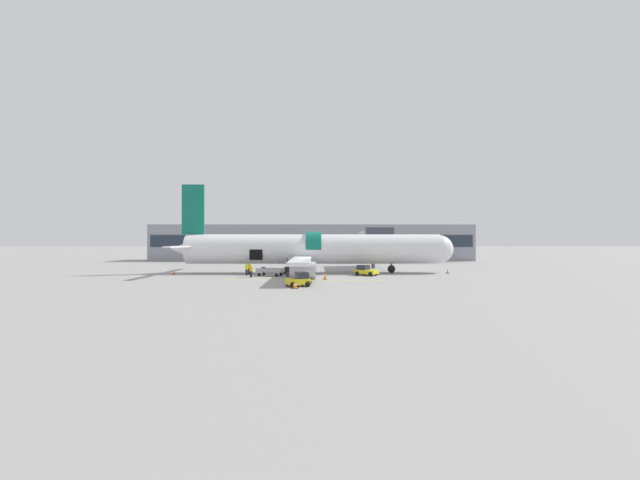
% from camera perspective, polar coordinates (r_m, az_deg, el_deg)
% --- Properties ---
extents(ground_plane, '(500.00, 500.00, 0.00)m').
position_cam_1_polar(ground_plane, '(47.96, -1.62, -5.40)').
color(ground_plane, gray).
extents(apron_marking_line, '(18.25, 1.76, 0.01)m').
position_cam_1_polar(apron_marking_line, '(44.36, -2.59, -5.83)').
color(apron_marking_line, yellow).
rests_on(apron_marking_line, ground_plane).
extents(terminal_strip, '(70.63, 9.66, 7.92)m').
position_cam_1_polar(terminal_strip, '(88.83, -1.13, -0.39)').
color(terminal_strip, gray).
rests_on(terminal_strip, ground_plane).
extents(jet_bridge_stub, '(3.92, 13.90, 6.34)m').
position_cam_1_polar(jet_bridge_stub, '(62.39, 7.88, -0.03)').
color(jet_bridge_stub, '#4C4C51').
rests_on(jet_bridge_stub, ground_plane).
extents(airplane, '(38.82, 33.46, 12.13)m').
position_cam_1_polar(airplane, '(53.82, -1.41, -1.39)').
color(airplane, silver).
rests_on(airplane, ground_plane).
extents(baggage_tug_lead, '(2.70, 2.41, 1.39)m').
position_cam_1_polar(baggage_tug_lead, '(38.15, -3.08, -5.89)').
color(baggage_tug_lead, yellow).
rests_on(baggage_tug_lead, ground_plane).
extents(baggage_tug_mid, '(3.22, 2.91, 1.31)m').
position_cam_1_polar(baggage_tug_mid, '(50.37, 6.65, -4.49)').
color(baggage_tug_mid, yellow).
rests_on(baggage_tug_mid, ground_plane).
extents(baggage_cart_loading, '(4.31, 2.51, 1.12)m').
position_cam_1_polar(baggage_cart_loading, '(49.71, -7.19, -4.61)').
color(baggage_cart_loading, '#999BA0').
rests_on(baggage_cart_loading, ground_plane).
extents(ground_crew_loader_a, '(0.48, 0.52, 1.55)m').
position_cam_1_polar(ground_crew_loader_a, '(48.26, -9.99, -4.40)').
color(ground_crew_loader_a, black).
rests_on(ground_crew_loader_a, ground_plane).
extents(ground_crew_loader_b, '(0.59, 0.44, 1.68)m').
position_cam_1_polar(ground_crew_loader_b, '(52.06, -10.30, -4.01)').
color(ground_crew_loader_b, '#1E2338').
rests_on(ground_crew_loader_b, ground_plane).
extents(ground_crew_driver, '(0.49, 0.49, 1.55)m').
position_cam_1_polar(ground_crew_driver, '(51.13, -10.63, -4.15)').
color(ground_crew_driver, black).
rests_on(ground_crew_driver, ground_plane).
extents(suitcase_on_tarmac_upright, '(0.46, 0.38, 0.73)m').
position_cam_1_polar(suitcase_on_tarmac_upright, '(47.89, -4.69, -5.04)').
color(suitcase_on_tarmac_upright, '#2D2D33').
rests_on(suitcase_on_tarmac_upright, ground_plane).
extents(safety_cone_nose, '(0.48, 0.48, 0.58)m').
position_cam_1_polar(safety_cone_nose, '(55.99, 18.09, -4.36)').
color(safety_cone_nose, black).
rests_on(safety_cone_nose, ground_plane).
extents(safety_cone_engine_left, '(0.62, 0.62, 0.64)m').
position_cam_1_polar(safety_cone_engine_left, '(36.64, -3.69, -6.58)').
color(safety_cone_engine_left, black).
rests_on(safety_cone_engine_left, ground_plane).
extents(safety_cone_wingtip, '(0.47, 0.47, 0.78)m').
position_cam_1_polar(safety_cone_wingtip, '(45.07, 0.72, -5.28)').
color(safety_cone_wingtip, black).
rests_on(safety_cone_wingtip, ground_plane).
extents(safety_cone_tail, '(0.47, 0.47, 0.63)m').
position_cam_1_polar(safety_cone_tail, '(55.19, -20.50, -4.39)').
color(safety_cone_tail, black).
rests_on(safety_cone_tail, ground_plane).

